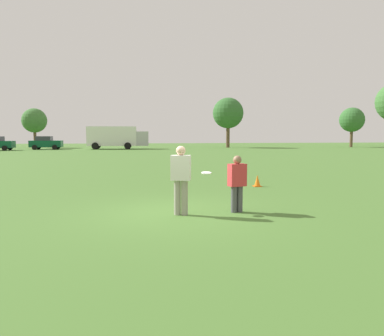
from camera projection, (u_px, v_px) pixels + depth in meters
The scene contains 10 objects.
ground_plane at pixel (176, 213), 10.10m from camera, with size 152.09×152.09×0.00m, color #47702D.
player_thrower at pixel (181, 176), 9.80m from camera, with size 0.56×0.41×1.83m.
player_defender at pixel (237, 181), 10.15m from camera, with size 0.52×0.37×1.56m.
frisbee at pixel (206, 173), 10.07m from camera, with size 0.27×0.27×0.06m.
traffic_cone at pixel (257, 181), 15.20m from camera, with size 0.32×0.32×0.48m.
parked_car_center at pixel (46, 143), 51.29m from camera, with size 4.21×2.23×1.82m.
box_truck at pixel (117, 137), 52.94m from camera, with size 8.51×3.05×3.18m.
tree_west_oak at pixel (34, 121), 57.33m from camera, with size 3.73×3.73×6.06m.
tree_west_maple at pixel (228, 113), 58.43m from camera, with size 4.80×4.80×7.80m.
tree_center_elm at pixel (352, 120), 60.32m from camera, with size 3.93×3.93×6.39m.
Camera 1 is at (-0.97, -9.91, 2.14)m, focal length 34.93 mm.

